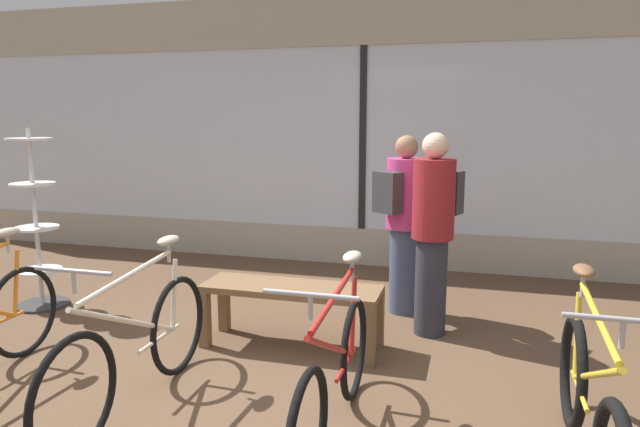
{
  "coord_description": "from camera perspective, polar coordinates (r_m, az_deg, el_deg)",
  "views": [
    {
      "loc": [
        1.33,
        -3.18,
        1.81
      ],
      "look_at": [
        0.0,
        1.59,
        0.95
      ],
      "focal_mm": 32.0,
      "sensor_mm": 36.0,
      "label": 1
    }
  ],
  "objects": [
    {
      "name": "bicycle_far_right",
      "position": [
        3.28,
        25.33,
        -17.23
      ],
      "size": [
        0.46,
        1.71,
        1.02
      ],
      "color": "black",
      "rests_on": "ground_plane"
    },
    {
      "name": "accessory_rack",
      "position": [
        5.99,
        -26.45,
        -1.93
      ],
      "size": [
        0.48,
        0.48,
        1.69
      ],
      "color": "#333333",
      "rests_on": "ground_plane"
    },
    {
      "name": "shop_back_wall",
      "position": [
        6.82,
        4.35,
        8.37
      ],
      "size": [
        12.0,
        0.08,
        3.2
      ],
      "color": "#B2A893",
      "rests_on": "ground_plane"
    },
    {
      "name": "ground_plane",
      "position": [
        3.89,
        -6.61,
        -17.93
      ],
      "size": [
        24.0,
        24.0,
        0.0
      ],
      "primitive_type": "plane",
      "color": "brown"
    },
    {
      "name": "display_bench",
      "position": [
        4.5,
        -2.89,
        -8.35
      ],
      "size": [
        1.4,
        0.44,
        0.5
      ],
      "color": "brown",
      "rests_on": "ground_plane"
    },
    {
      "name": "customer_by_window",
      "position": [
        5.21,
        8.34,
        -0.57
      ],
      "size": [
        0.51,
        0.56,
        1.63
      ],
      "color": "#424C6B",
      "rests_on": "ground_plane"
    },
    {
      "name": "bicycle_left",
      "position": [
        3.78,
        -17.98,
        -12.68
      ],
      "size": [
        0.46,
        1.77,
        1.03
      ],
      "color": "black",
      "rests_on": "ground_plane"
    },
    {
      "name": "customer_near_rack",
      "position": [
        4.74,
        11.31,
        -1.39
      ],
      "size": [
        0.46,
        0.56,
        1.67
      ],
      "color": "#2D2D38",
      "rests_on": "ground_plane"
    },
    {
      "name": "bicycle_right",
      "position": [
        3.31,
        1.52,
        -15.92
      ],
      "size": [
        0.46,
        1.69,
        1.01
      ],
      "color": "black",
      "rests_on": "ground_plane"
    }
  ]
}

